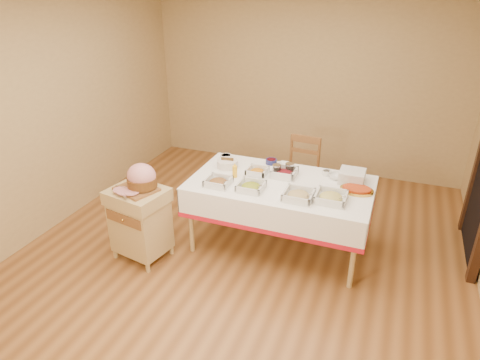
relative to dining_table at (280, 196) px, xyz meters
name	(u,v)px	position (x,y,z in m)	size (l,w,h in m)	color
room_shell	(243,138)	(-0.30, -0.30, 0.70)	(5.00, 5.00, 5.00)	brown
dining_table	(280,196)	(0.00, 0.00, 0.00)	(1.82, 1.02, 0.76)	tan
butcher_cart	(140,220)	(-1.26, -0.68, -0.17)	(0.61, 0.54, 0.76)	tan
dining_chair	(301,173)	(-0.01, 0.92, -0.13)	(0.43, 0.41, 0.90)	brown
ham_on_board	(141,179)	(-1.21, -0.65, 0.28)	(0.41, 0.39, 0.27)	brown
serving_dish_a	(218,182)	(-0.57, -0.28, 0.19)	(0.24, 0.24, 0.10)	silver
serving_dish_b	(251,186)	(-0.23, -0.26, 0.19)	(0.25, 0.25, 0.10)	silver
serving_dish_c	(299,195)	(0.25, -0.28, 0.20)	(0.27, 0.27, 0.11)	silver
serving_dish_d	(331,197)	(0.54, -0.21, 0.20)	(0.28, 0.28, 0.11)	silver
serving_dish_e	(257,171)	(-0.29, 0.10, 0.19)	(0.22, 0.21, 0.10)	silver
serving_dish_f	(284,173)	(-0.01, 0.16, 0.20)	(0.26, 0.25, 0.12)	silver
small_bowl_left	(226,157)	(-0.74, 0.33, 0.20)	(0.13, 0.13, 0.06)	silver
small_bowl_mid	(271,161)	(-0.23, 0.42, 0.19)	(0.12, 0.12, 0.05)	#1C1E52
small_bowl_right	(327,173)	(0.40, 0.34, 0.19)	(0.10, 0.10, 0.05)	silver
bowl_white_imported	(285,166)	(-0.07, 0.37, 0.18)	(0.17, 0.17, 0.04)	silver
bowl_small_imported	(336,176)	(0.51, 0.29, 0.19)	(0.16, 0.16, 0.05)	silver
preserve_jar_left	(277,170)	(-0.09, 0.15, 0.21)	(0.09, 0.09, 0.11)	silver
preserve_jar_right	(289,169)	(0.03, 0.23, 0.22)	(0.09, 0.09, 0.12)	silver
mustard_bottle	(235,171)	(-0.48, -0.05, 0.23)	(0.05, 0.05, 0.16)	yellow
bread_basket	(227,163)	(-0.65, 0.16, 0.20)	(0.23, 0.23, 0.10)	silver
plate_stack	(352,176)	(0.66, 0.27, 0.22)	(0.25, 0.25, 0.12)	silver
brass_platter	(357,190)	(0.74, 0.06, 0.18)	(0.32, 0.23, 0.04)	gold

